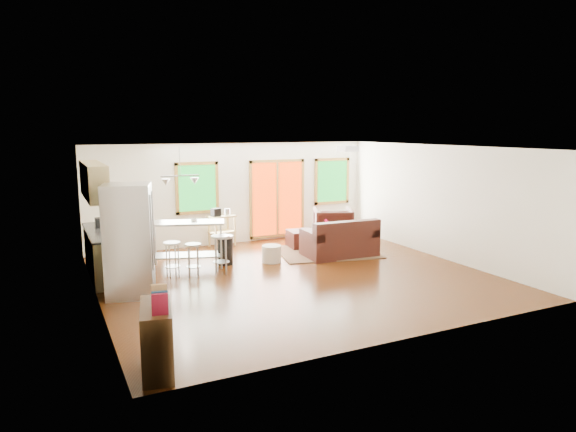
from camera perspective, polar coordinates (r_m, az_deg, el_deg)
name	(u,v)px	position (r m, az deg, el deg)	size (l,w,h in m)	color
floor	(294,277)	(10.49, 0.72, -6.78)	(7.50, 7.00, 0.02)	#361807
ceiling	(295,147)	(10.07, 0.75, 7.68)	(7.50, 7.00, 0.02)	white
back_wall	(234,193)	(13.40, -5.97, 2.50)	(7.50, 0.02, 2.60)	white
left_wall	(94,229)	(9.19, -20.78, -1.38)	(0.02, 7.00, 2.60)	white
right_wall	(441,202)	(12.32, 16.60, 1.52)	(0.02, 7.00, 2.60)	white
front_wall	(407,251)	(7.28, 13.13, -3.77)	(7.50, 0.02, 2.60)	white
window_left	(197,188)	(13.03, -10.05, 3.09)	(1.10, 0.05, 1.30)	#105619
french_doors	(277,199)	(13.83, -1.19, 1.94)	(1.60, 0.05, 2.10)	#B22B05
window_right	(332,181)	(14.56, 4.91, 3.88)	(1.10, 0.05, 1.30)	#105619
rug	(327,252)	(12.49, 4.36, -4.01)	(2.31, 1.78, 0.02)	#495C38
loveseat	(340,242)	(12.09, 5.83, -2.85)	(1.70, 1.02, 0.89)	black
coffee_table	(332,234)	(12.88, 4.90, -1.99)	(1.16, 0.82, 0.42)	#36210E
armchair	(333,223)	(13.58, 5.00, -0.81)	(0.97, 0.91, 1.00)	black
ottoman	(302,239)	(12.95, 1.52, -2.56)	(0.65, 0.65, 0.43)	black
pouf	(272,254)	(11.55, -1.84, -4.22)	(0.43, 0.43, 0.38)	beige
vase	(327,227)	(12.89, 4.35, -1.27)	(0.24, 0.24, 0.33)	silver
book	(341,226)	(13.04, 5.96, -1.07)	(0.21, 0.03, 0.28)	maroon
cabinets	(101,231)	(10.95, -20.04, -1.62)	(0.64, 2.24, 2.30)	tan
refrigerator	(130,240)	(9.53, -17.20, -2.60)	(0.98, 0.96, 2.01)	#B7BABC
island	(187,236)	(11.23, -11.12, -2.19)	(1.70, 1.09, 1.00)	#B7BABC
cup	(194,220)	(11.21, -10.39, -0.48)	(0.13, 0.10, 0.13)	white
bar_stool_a	(172,251)	(10.58, -12.74, -3.83)	(0.37, 0.37, 0.72)	#B7BABC
bar_stool_b	(193,252)	(10.53, -10.49, -3.97)	(0.41, 0.41, 0.68)	#B7BABC
bar_stool_c	(221,245)	(10.66, -7.48, -3.23)	(0.49, 0.49, 0.80)	#B7BABC
trash_can	(225,250)	(11.40, -6.99, -3.75)	(0.44, 0.44, 0.65)	black
kitchen_cart	(221,220)	(13.10, -7.45, -0.44)	(0.72, 0.55, 0.99)	tan
bookshelf	(157,338)	(6.65, -14.34, -12.95)	(0.54, 1.00, 1.11)	#36210E
ceiling_flush	(348,149)	(11.38, 6.68, 7.44)	(0.35, 0.35, 0.12)	white
pendant_light	(180,181)	(10.87, -11.88, 3.86)	(0.80, 0.18, 0.79)	gray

